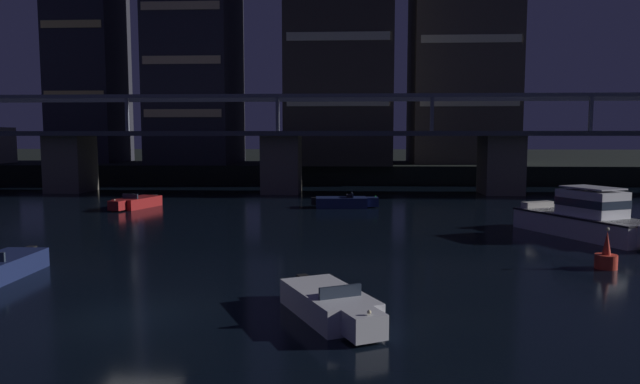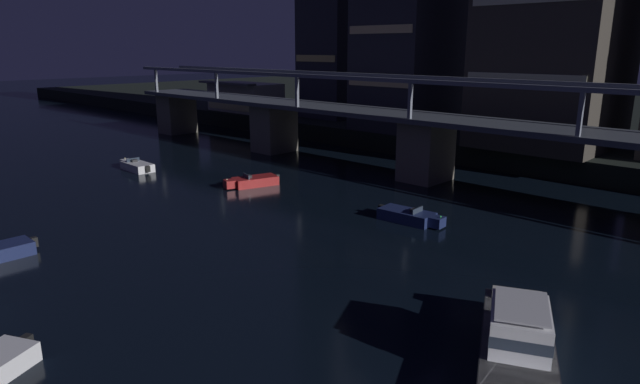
{
  "view_description": "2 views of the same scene",
  "coord_description": "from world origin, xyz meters",
  "px_view_note": "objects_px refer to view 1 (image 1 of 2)",
  "views": [
    {
      "loc": [
        6.61,
        -16.77,
        5.56
      ],
      "look_at": [
        4.93,
        16.03,
        2.32
      ],
      "focal_mm": 32.11,
      "sensor_mm": 36.0,
      "label": 1
    },
    {
      "loc": [
        27.11,
        -3.5,
        11.98
      ],
      "look_at": [
        2.04,
        22.58,
        2.34
      ],
      "focal_mm": 30.48,
      "sensor_mm": 36.0,
      "label": 2
    }
  ],
  "objects_px": {
    "tower_east_tall": "(463,15)",
    "channel_buoy": "(606,257)",
    "speedboat_near_center": "(344,202)",
    "cabin_cruiser_near_left": "(587,218)",
    "tower_central": "(339,14)",
    "speedboat_mid_right": "(331,305)",
    "tower_west_tall": "(196,41)",
    "speedboat_mid_center": "(136,203)",
    "river_bridge": "(281,151)"
  },
  "relations": [
    {
      "from": "river_bridge",
      "to": "channel_buoy",
      "type": "xyz_separation_m",
      "value": [
        17.4,
        -31.42,
        -3.6
      ]
    },
    {
      "from": "tower_central",
      "to": "speedboat_mid_center",
      "type": "distance_m",
      "value": 36.24
    },
    {
      "from": "river_bridge",
      "to": "speedboat_mid_center",
      "type": "distance_m",
      "value": 16.34
    },
    {
      "from": "speedboat_near_center",
      "to": "channel_buoy",
      "type": "bearing_deg",
      "value": -60.76
    },
    {
      "from": "cabin_cruiser_near_left",
      "to": "speedboat_mid_center",
      "type": "distance_m",
      "value": 31.61
    },
    {
      "from": "tower_central",
      "to": "tower_east_tall",
      "type": "relative_size",
      "value": 0.98
    },
    {
      "from": "speedboat_near_center",
      "to": "speedboat_mid_center",
      "type": "bearing_deg",
      "value": -176.24
    },
    {
      "from": "tower_west_tall",
      "to": "speedboat_near_center",
      "type": "relative_size",
      "value": 5.75
    },
    {
      "from": "cabin_cruiser_near_left",
      "to": "speedboat_mid_center",
      "type": "bearing_deg",
      "value": 159.26
    },
    {
      "from": "tower_west_tall",
      "to": "channel_buoy",
      "type": "distance_m",
      "value": 56.88
    },
    {
      "from": "tower_east_tall",
      "to": "cabin_cruiser_near_left",
      "type": "xyz_separation_m",
      "value": [
        -0.74,
        -40.67,
        -19.29
      ]
    },
    {
      "from": "tower_central",
      "to": "cabin_cruiser_near_left",
      "type": "xyz_separation_m",
      "value": [
        14.37,
        -37.7,
        -18.85
      ]
    },
    {
      "from": "cabin_cruiser_near_left",
      "to": "speedboat_near_center",
      "type": "relative_size",
      "value": 1.75
    },
    {
      "from": "tower_west_tall",
      "to": "tower_central",
      "type": "distance_m",
      "value": 17.66
    },
    {
      "from": "tower_central",
      "to": "speedboat_near_center",
      "type": "height_order",
      "value": "tower_central"
    },
    {
      "from": "tower_central",
      "to": "cabin_cruiser_near_left",
      "type": "distance_m",
      "value": 44.53
    },
    {
      "from": "cabin_cruiser_near_left",
      "to": "speedboat_near_center",
      "type": "height_order",
      "value": "cabin_cruiser_near_left"
    },
    {
      "from": "river_bridge",
      "to": "channel_buoy",
      "type": "relative_size",
      "value": 51.43
    },
    {
      "from": "cabin_cruiser_near_left",
      "to": "tower_east_tall",
      "type": "bearing_deg",
      "value": 88.96
    },
    {
      "from": "speedboat_near_center",
      "to": "speedboat_mid_center",
      "type": "xyz_separation_m",
      "value": [
        -16.09,
        -1.06,
        0.0
      ]
    },
    {
      "from": "tower_west_tall",
      "to": "speedboat_mid_right",
      "type": "bearing_deg",
      "value": -71.01
    },
    {
      "from": "river_bridge",
      "to": "cabin_cruiser_near_left",
      "type": "xyz_separation_m",
      "value": [
        19.7,
        -23.7,
        -3.02
      ]
    },
    {
      "from": "channel_buoy",
      "to": "river_bridge",
      "type": "bearing_deg",
      "value": 118.98
    },
    {
      "from": "tower_central",
      "to": "speedboat_mid_right",
      "type": "relative_size",
      "value": 7.21
    },
    {
      "from": "speedboat_near_center",
      "to": "channel_buoy",
      "type": "distance_m",
      "value": 22.88
    },
    {
      "from": "tower_central",
      "to": "speedboat_mid_right",
      "type": "distance_m",
      "value": 56.02
    },
    {
      "from": "tower_east_tall",
      "to": "speedboat_near_center",
      "type": "distance_m",
      "value": 37.5
    },
    {
      "from": "river_bridge",
      "to": "tower_east_tall",
      "type": "distance_m",
      "value": 31.15
    },
    {
      "from": "tower_west_tall",
      "to": "cabin_cruiser_near_left",
      "type": "height_order",
      "value": "tower_west_tall"
    },
    {
      "from": "channel_buoy",
      "to": "speedboat_mid_center",
      "type": "bearing_deg",
      "value": 145.26
    },
    {
      "from": "tower_east_tall",
      "to": "cabin_cruiser_near_left",
      "type": "bearing_deg",
      "value": -91.04
    },
    {
      "from": "tower_east_tall",
      "to": "speedboat_mid_center",
      "type": "height_order",
      "value": "tower_east_tall"
    },
    {
      "from": "tower_east_tall",
      "to": "channel_buoy",
      "type": "relative_size",
      "value": 20.79
    },
    {
      "from": "tower_west_tall",
      "to": "channel_buoy",
      "type": "relative_size",
      "value": 17.06
    },
    {
      "from": "river_bridge",
      "to": "tower_central",
      "type": "height_order",
      "value": "tower_central"
    },
    {
      "from": "tower_central",
      "to": "speedboat_near_center",
      "type": "distance_m",
      "value": 32.07
    },
    {
      "from": "tower_west_tall",
      "to": "speedboat_mid_center",
      "type": "bearing_deg",
      "value": -85.24
    },
    {
      "from": "tower_west_tall",
      "to": "tower_east_tall",
      "type": "distance_m",
      "value": 32.8
    },
    {
      "from": "tower_central",
      "to": "channel_buoy",
      "type": "bearing_deg",
      "value": -75.12
    },
    {
      "from": "tower_central",
      "to": "speedboat_mid_center",
      "type": "xyz_separation_m",
      "value": [
        -15.19,
        -26.51,
        -19.49
      ]
    },
    {
      "from": "tower_west_tall",
      "to": "cabin_cruiser_near_left",
      "type": "relative_size",
      "value": 3.28
    },
    {
      "from": "speedboat_mid_right",
      "to": "channel_buoy",
      "type": "relative_size",
      "value": 2.82
    },
    {
      "from": "speedboat_mid_center",
      "to": "speedboat_near_center",
      "type": "bearing_deg",
      "value": 3.76
    },
    {
      "from": "speedboat_near_center",
      "to": "speedboat_mid_center",
      "type": "distance_m",
      "value": 16.12
    },
    {
      "from": "speedboat_mid_right",
      "to": "cabin_cruiser_near_left",
      "type": "bearing_deg",
      "value": 47.42
    },
    {
      "from": "tower_east_tall",
      "to": "speedboat_mid_right",
      "type": "xyz_separation_m",
      "value": [
        -14.35,
        -55.48,
        -19.93
      ]
    },
    {
      "from": "channel_buoy",
      "to": "speedboat_near_center",
      "type": "bearing_deg",
      "value": 119.24
    },
    {
      "from": "tower_east_tall",
      "to": "speedboat_mid_center",
      "type": "xyz_separation_m",
      "value": [
        -30.29,
        -29.48,
        -19.93
      ]
    },
    {
      "from": "tower_central",
      "to": "cabin_cruiser_near_left",
      "type": "bearing_deg",
      "value": -69.14
    },
    {
      "from": "tower_west_tall",
      "to": "tower_east_tall",
      "type": "relative_size",
      "value": 0.82
    }
  ]
}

